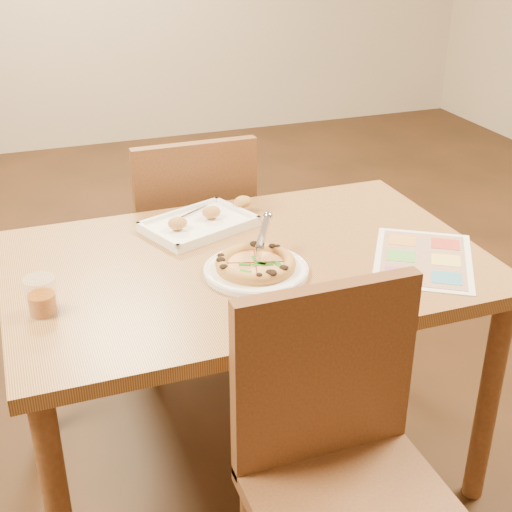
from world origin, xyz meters
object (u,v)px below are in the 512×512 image
object	(u,v)px
dining_table	(247,286)
menu	(423,259)
plate	(256,270)
pizza_cutter	(262,237)
pizza	(256,264)
chair_near	(340,442)
chair_far	(191,226)
glass_tumbler	(42,298)
appetizer_tray	(202,223)

from	to	relation	value
dining_table	menu	size ratio (longest dim) A/B	3.56
plate	pizza_cutter	world-z (taller)	pizza_cutter
dining_table	pizza	distance (m)	0.14
dining_table	chair_near	size ratio (longest dim) A/B	2.77
chair_far	plate	bearing A→B (deg)	89.71
chair_far	dining_table	bearing A→B (deg)	90.00
dining_table	plate	distance (m)	0.13
glass_tumbler	menu	size ratio (longest dim) A/B	0.26
pizza	pizza_cutter	distance (m)	0.07
plate	appetizer_tray	world-z (taller)	appetizer_tray
chair_near	dining_table	bearing A→B (deg)	90.00
appetizer_tray	chair_near	bearing A→B (deg)	-86.14
pizza	pizza_cutter	xyz separation A→B (m)	(0.03, 0.04, 0.06)
pizza	glass_tumbler	size ratio (longest dim) A/B	2.28
dining_table	chair_far	bearing A→B (deg)	90.00
plate	glass_tumbler	bearing A→B (deg)	-178.07
chair_near	chair_far	distance (m)	1.20
dining_table	pizza_cutter	xyz separation A→B (m)	(0.03, -0.05, 0.17)
plate	appetizer_tray	bearing A→B (deg)	99.19
pizza	appetizer_tray	distance (m)	0.33
chair_far	plate	distance (m)	0.71
chair_near	pizza_cutter	size ratio (longest dim) A/B	3.43
dining_table	plate	xyz separation A→B (m)	(-0.00, -0.09, 0.09)
chair_near	appetizer_tray	xyz separation A→B (m)	(-0.06, 0.85, 0.17)
chair_near	pizza	world-z (taller)	chair_near
chair_near	chair_far	xyz separation A→B (m)	(-0.00, 1.20, 0.00)
pizza_cutter	menu	xyz separation A→B (m)	(0.43, -0.12, -0.08)
dining_table	menu	distance (m)	0.49
dining_table	pizza_cutter	bearing A→B (deg)	-59.72
plate	pizza	distance (m)	0.02
chair_far	glass_tumbler	xyz separation A→B (m)	(-0.55, -0.71, 0.19)
plate	glass_tumbler	distance (m)	0.55
pizza_cutter	appetizer_tray	distance (m)	0.31
pizza_cutter	plate	bearing A→B (deg)	171.84
chair_far	pizza	world-z (taller)	chair_far
chair_far	pizza_cutter	world-z (taller)	chair_far
plate	menu	distance (m)	0.47
chair_near	appetizer_tray	bearing A→B (deg)	93.86
chair_far	appetizer_tray	world-z (taller)	chair_far
menu	pizza	bearing A→B (deg)	169.36
glass_tumbler	pizza_cutter	bearing A→B (deg)	5.49
chair_near	glass_tumbler	distance (m)	0.77
dining_table	chair_near	xyz separation A→B (m)	(0.00, -0.60, -0.07)
appetizer_tray	menu	world-z (taller)	appetizer_tray
appetizer_tray	dining_table	bearing A→B (deg)	-76.93
dining_table	chair_far	xyz separation A→B (m)	(-0.00, 0.60, -0.07)
chair_near	menu	distance (m)	0.65
pizza_cutter	appetizer_tray	xyz separation A→B (m)	(-0.09, 0.29, -0.07)
chair_far	appetizer_tray	bearing A→B (deg)	80.86
glass_tumbler	menu	xyz separation A→B (m)	(1.01, -0.07, -0.04)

